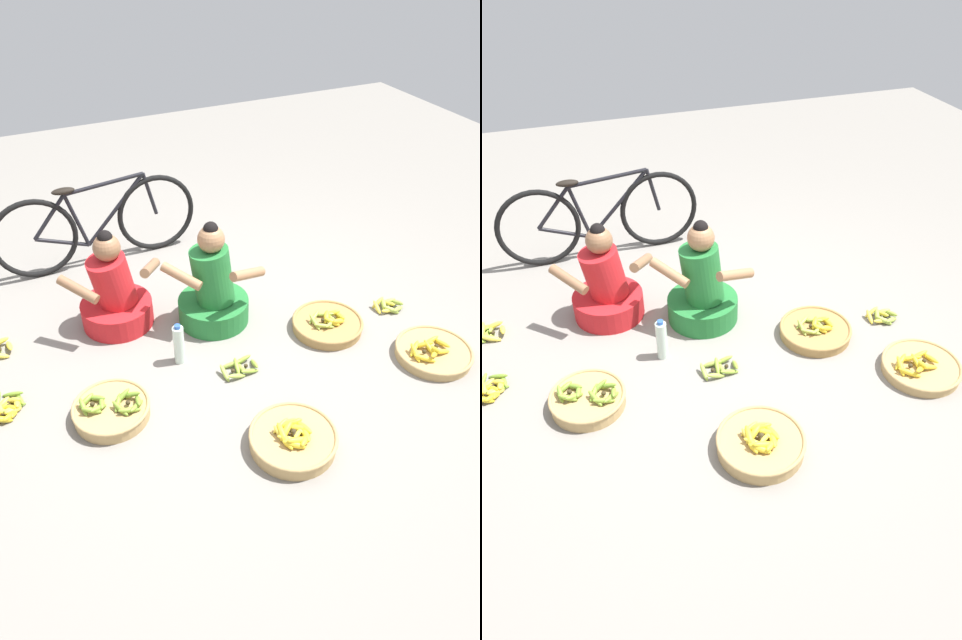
# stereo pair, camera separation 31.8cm
# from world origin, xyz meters

# --- Properties ---
(ground_plane) EXTENTS (10.00, 10.00, 0.00)m
(ground_plane) POSITION_xyz_m (0.00, 0.00, 0.00)
(ground_plane) COLOR gray
(vendor_woman_front) EXTENTS (0.70, 0.55, 0.81)m
(vendor_woman_front) POSITION_xyz_m (0.02, 0.30, 0.26)
(vendor_woman_front) COLOR #237233
(vendor_woman_front) RESTS_ON ground
(vendor_woman_behind) EXTENTS (0.76, 0.52, 0.77)m
(vendor_woman_behind) POSITION_xyz_m (-0.64, 0.57, 0.24)
(vendor_woman_behind) COLOR red
(vendor_woman_behind) RESTS_ON ground
(bicycle_leaning) EXTENTS (1.70, 0.08, 0.73)m
(bicycle_leaning) POSITION_xyz_m (-0.53, 1.46, 0.36)
(bicycle_leaning) COLOR black
(bicycle_leaning) RESTS_ON ground
(banana_basket_mid_left) EXTENTS (0.53, 0.53, 0.14)m
(banana_basket_mid_left) POSITION_xyz_m (1.22, -0.73, 0.04)
(banana_basket_mid_left) COLOR tan
(banana_basket_mid_left) RESTS_ON ground
(banana_basket_front_right) EXTENTS (0.52, 0.52, 0.14)m
(banana_basket_front_right) POSITION_xyz_m (0.72, -0.16, 0.05)
(banana_basket_front_right) COLOR #A87F47
(banana_basket_front_right) RESTS_ON ground
(banana_basket_back_left) EXTENTS (0.48, 0.48, 0.16)m
(banana_basket_back_left) POSITION_xyz_m (-0.92, -0.33, 0.06)
(banana_basket_back_left) COLOR tan
(banana_basket_back_left) RESTS_ON ground
(banana_basket_front_center) EXTENTS (0.52, 0.52, 0.16)m
(banana_basket_front_center) POSITION_xyz_m (-0.04, -1.00, 0.06)
(banana_basket_front_center) COLOR tan
(banana_basket_front_center) RESTS_ON ground
(loose_bananas_near_vendor) EXTENTS (0.23, 0.20, 0.08)m
(loose_bananas_near_vendor) POSITION_xyz_m (1.28, -0.15, 0.03)
(loose_bananas_near_vendor) COLOR #9EB747
(loose_bananas_near_vendor) RESTS_ON ground
(loose_bananas_back_right) EXTENTS (0.26, 0.17, 0.08)m
(loose_bananas_back_right) POSITION_xyz_m (-0.05, -0.30, 0.03)
(loose_bananas_back_right) COLOR #8CAD38
(loose_bananas_back_right) RESTS_ON ground
(loose_bananas_back_center) EXTENTS (0.24, 0.29, 0.08)m
(loose_bananas_back_center) POSITION_xyz_m (-1.50, -0.02, 0.03)
(loose_bananas_back_center) COLOR olive
(loose_bananas_back_center) RESTS_ON ground
(water_bottle) EXTENTS (0.08, 0.08, 0.31)m
(water_bottle) POSITION_xyz_m (-0.37, -0.03, 0.15)
(water_bottle) COLOR silver
(water_bottle) RESTS_ON ground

